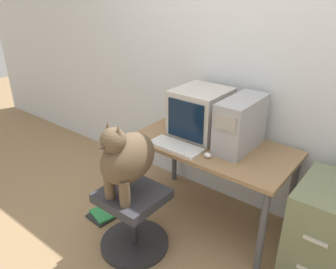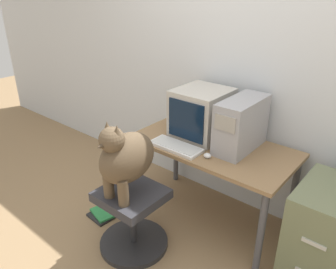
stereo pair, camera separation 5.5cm
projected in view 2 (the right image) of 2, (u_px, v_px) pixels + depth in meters
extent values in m
plane|color=#937551|center=(184.00, 237.00, 2.65)|extent=(12.00, 12.00, 0.00)
cube|color=silver|center=(244.00, 61.00, 2.62)|extent=(8.00, 0.05, 2.60)
cube|color=olive|center=(212.00, 146.00, 2.60)|extent=(1.29, 0.68, 0.03)
cylinder|color=#4C4C51|center=(135.00, 174.00, 2.89)|extent=(0.05, 0.05, 0.68)
cylinder|color=#4C4C51|center=(261.00, 234.00, 2.20)|extent=(0.05, 0.05, 0.68)
cylinder|color=#4C4C51|center=(176.00, 150.00, 3.29)|extent=(0.05, 0.05, 0.68)
cylinder|color=#4C4C51|center=(293.00, 195.00, 2.60)|extent=(0.05, 0.05, 0.68)
cube|color=#B7B2A8|center=(202.00, 113.00, 2.67)|extent=(0.40, 0.42, 0.40)
cube|color=black|center=(186.00, 121.00, 2.52)|extent=(0.33, 0.01, 0.31)
cube|color=#99999E|center=(241.00, 124.00, 2.45)|extent=(0.22, 0.49, 0.40)
cube|color=#9E998E|center=(225.00, 123.00, 2.24)|extent=(0.16, 0.01, 0.11)
cube|color=silver|center=(176.00, 147.00, 2.53)|extent=(0.42, 0.17, 0.02)
cube|color=silver|center=(176.00, 145.00, 2.53)|extent=(0.39, 0.14, 0.00)
ellipsoid|color=silver|center=(207.00, 156.00, 2.39)|extent=(0.06, 0.05, 0.04)
cylinder|color=#262628|center=(134.00, 242.00, 2.57)|extent=(0.53, 0.53, 0.04)
cylinder|color=#262628|center=(133.00, 220.00, 2.48)|extent=(0.05, 0.05, 0.39)
cube|color=#2D2D33|center=(131.00, 195.00, 2.38)|extent=(0.44, 0.43, 0.07)
ellipsoid|color=brown|center=(128.00, 158.00, 2.24)|extent=(0.27, 0.45, 0.35)
cylinder|color=brown|center=(109.00, 185.00, 2.27)|extent=(0.08, 0.08, 0.19)
cylinder|color=brown|center=(123.00, 193.00, 2.18)|extent=(0.08, 0.08, 0.19)
sphere|color=brown|center=(112.00, 140.00, 2.07)|extent=(0.17, 0.17, 0.17)
cone|color=#3E3123|center=(103.00, 146.00, 2.02)|extent=(0.08, 0.08, 0.08)
cone|color=brown|center=(107.00, 127.00, 2.07)|extent=(0.06, 0.06, 0.08)
cone|color=brown|center=(117.00, 131.00, 2.02)|extent=(0.06, 0.06, 0.08)
torus|color=orange|center=(115.00, 147.00, 2.11)|extent=(0.12, 0.12, 0.02)
cube|color=#6B7251|center=(325.00, 234.00, 2.18)|extent=(0.41, 0.56, 0.69)
cube|color=beige|center=(314.00, 244.00, 1.93)|extent=(0.14, 0.01, 0.02)
cube|color=#262628|center=(103.00, 215.00, 2.88)|extent=(0.23, 0.21, 0.02)
cube|color=#2D8C47|center=(102.00, 213.00, 2.88)|extent=(0.25, 0.19, 0.02)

